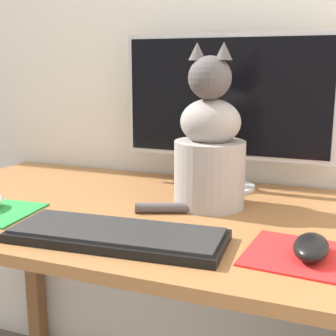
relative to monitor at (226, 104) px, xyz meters
name	(u,v)px	position (x,y,z in m)	size (l,w,h in m)	color
desk	(174,248)	(-0.05, -0.26, -0.32)	(1.41, 0.70, 0.71)	brown
monitor	(226,104)	(0.00, 0.00, 0.00)	(0.58, 0.17, 0.42)	#B2B2B7
keyboard	(117,235)	(-0.09, -0.47, -0.22)	(0.44, 0.19, 0.02)	black
mousepad_right	(307,256)	(0.26, -0.42, -0.23)	(0.23, 0.20, 0.00)	red
computer_mouse_right	(311,247)	(0.27, -0.42, -0.21)	(0.06, 0.11, 0.04)	black
cat	(209,148)	(0.01, -0.18, -0.09)	(0.24, 0.21, 0.39)	gray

